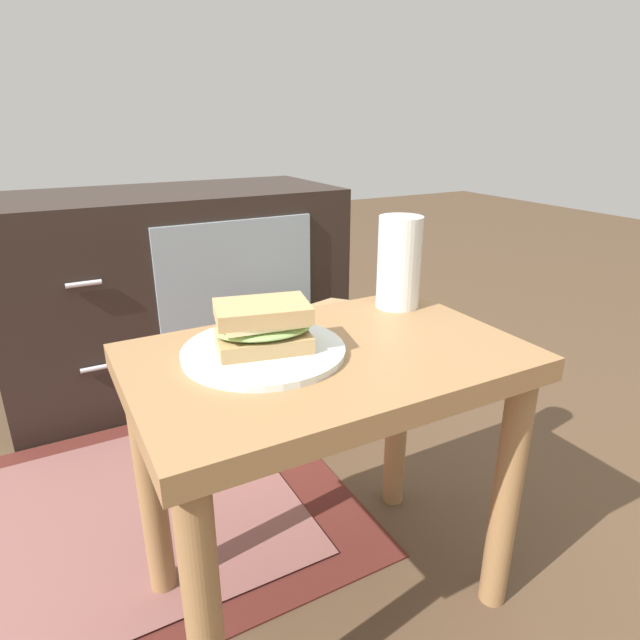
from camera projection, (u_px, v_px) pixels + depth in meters
The scene contains 8 objects.
ground_plane at pixel (326, 592), 0.93m from camera, with size 8.00×8.00×0.00m, color #4C3826.
side_table at pixel (327, 406), 0.80m from camera, with size 0.56×0.36×0.46m.
tv_cabinet at pixel (176, 289), 1.61m from camera, with size 0.96×0.46×0.58m.
area_rug at pixel (25, 548), 1.02m from camera, with size 1.27×0.73×0.01m.
plate at pixel (264, 351), 0.76m from camera, with size 0.23×0.23×0.01m, color silver.
sandwich_front at pixel (263, 326), 0.74m from camera, with size 0.15×0.12×0.07m.
beer_glass at pixel (399, 263), 0.93m from camera, with size 0.08×0.08×0.16m.
paper_bag at pixel (323, 369), 1.39m from camera, with size 0.21×0.18×0.34m.
Camera 1 is at (-0.35, -0.61, 0.77)m, focal length 30.07 mm.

